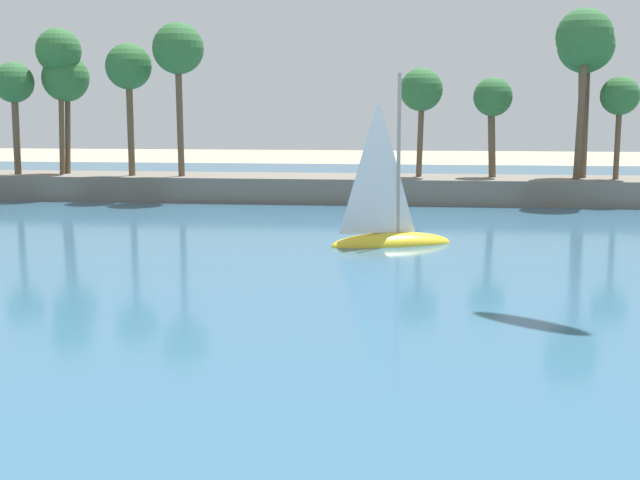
{
  "coord_description": "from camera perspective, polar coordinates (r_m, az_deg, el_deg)",
  "views": [
    {
      "loc": [
        1.58,
        -4.09,
        6.58
      ],
      "look_at": [
        -0.05,
        9.85,
        4.4
      ],
      "focal_mm": 47.49,
      "sensor_mm": 36.0,
      "label": 1
    }
  ],
  "objects": [
    {
      "name": "sea",
      "position": [
        55.69,
        5.0,
        2.07
      ],
      "size": [
        220.0,
        89.69,
        0.06
      ],
      "primitive_type": "cube",
      "color": "#33607F",
      "rests_on": "ground"
    },
    {
      "name": "palm_headland",
      "position": [
        60.2,
        3.64,
        5.73
      ],
      "size": [
        115.94,
        6.3,
        13.16
      ],
      "color": "slate",
      "rests_on": "ground"
    },
    {
      "name": "sailboat_far_left",
      "position": [
        40.92,
        4.68,
        0.78
      ],
      "size": [
        6.31,
        3.87,
        8.78
      ],
      "color": "yellow",
      "rests_on": "sea"
    }
  ]
}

